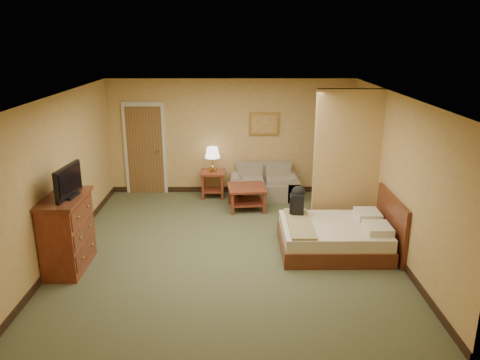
{
  "coord_description": "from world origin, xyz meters",
  "views": [
    {
      "loc": [
        0.15,
        -7.36,
        3.49
      ],
      "look_at": [
        0.19,
        0.6,
        1.03
      ],
      "focal_mm": 35.0,
      "sensor_mm": 36.0,
      "label": 1
    }
  ],
  "objects_px": {
    "loveseat": "(264,187)",
    "dresser": "(67,233)",
    "coffee_table": "(246,193)",
    "bed": "(337,236)"
  },
  "relations": [
    {
      "from": "loveseat",
      "to": "dresser",
      "type": "distance_m",
      "value": 4.62
    },
    {
      "from": "loveseat",
      "to": "bed",
      "type": "distance_m",
      "value": 2.91
    },
    {
      "from": "coffee_table",
      "to": "bed",
      "type": "bearing_deg",
      "value": -53.29
    },
    {
      "from": "coffee_table",
      "to": "dresser",
      "type": "bearing_deg",
      "value": -137.19
    },
    {
      "from": "bed",
      "to": "dresser",
      "type": "bearing_deg",
      "value": -172.16
    },
    {
      "from": "loveseat",
      "to": "coffee_table",
      "type": "height_order",
      "value": "loveseat"
    },
    {
      "from": "coffee_table",
      "to": "bed",
      "type": "relative_size",
      "value": 0.45
    },
    {
      "from": "coffee_table",
      "to": "bed",
      "type": "distance_m",
      "value": 2.5
    },
    {
      "from": "loveseat",
      "to": "dresser",
      "type": "height_order",
      "value": "dresser"
    },
    {
      "from": "loveseat",
      "to": "coffee_table",
      "type": "bearing_deg",
      "value": -120.58
    }
  ]
}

